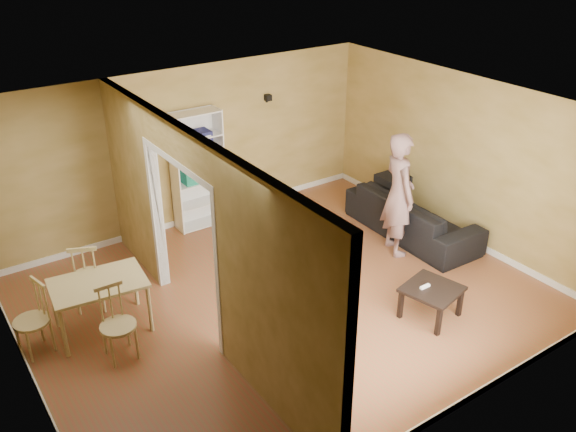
# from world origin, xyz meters

# --- Properties ---
(room_shell) EXTENTS (6.50, 6.50, 6.50)m
(room_shell) POSITION_xyz_m (0.00, 0.00, 1.30)
(room_shell) COLOR brown
(room_shell) RESTS_ON ground
(partition) EXTENTS (0.22, 5.50, 2.60)m
(partition) POSITION_xyz_m (-1.20, 0.00, 1.30)
(partition) COLOR tan
(partition) RESTS_ON ground
(wall_speaker) EXTENTS (0.10, 0.10, 0.10)m
(wall_speaker) POSITION_xyz_m (1.50, 2.69, 1.90)
(wall_speaker) COLOR black
(wall_speaker) RESTS_ON room_shell
(sofa) EXTENTS (2.36, 1.06, 0.89)m
(sofa) POSITION_xyz_m (2.70, 0.33, 0.45)
(sofa) COLOR black
(sofa) RESTS_ON ground
(person) EXTENTS (0.97, 0.85, 2.23)m
(person) POSITION_xyz_m (2.12, 0.10, 1.12)
(person) COLOR slate
(person) RESTS_ON ground
(bookshelf) EXTENTS (0.82, 0.36, 1.95)m
(bookshelf) POSITION_xyz_m (0.06, 2.60, 0.97)
(bookshelf) COLOR white
(bookshelf) RESTS_ON ground
(paper_box_teal) EXTENTS (0.42, 0.27, 0.21)m
(paper_box_teal) POSITION_xyz_m (0.00, 2.56, 0.90)
(paper_box_teal) COLOR #23906E
(paper_box_teal) RESTS_ON bookshelf
(paper_box_navy_b) EXTENTS (0.43, 0.28, 0.22)m
(paper_box_navy_b) POSITION_xyz_m (0.05, 2.56, 1.28)
(paper_box_navy_b) COLOR navy
(paper_box_navy_b) RESTS_ON bookshelf
(paper_box_navy_c) EXTENTS (0.45, 0.29, 0.23)m
(paper_box_navy_c) POSITION_xyz_m (0.07, 2.56, 1.52)
(paper_box_navy_c) COLOR #181E4A
(paper_box_navy_c) RESTS_ON bookshelf
(coffee_table) EXTENTS (0.65, 0.65, 0.44)m
(coffee_table) POSITION_xyz_m (1.31, -1.42, 0.37)
(coffee_table) COLOR black
(coffee_table) RESTS_ON ground
(game_controller) EXTENTS (0.15, 0.04, 0.03)m
(game_controller) POSITION_xyz_m (1.24, -1.36, 0.45)
(game_controller) COLOR white
(game_controller) RESTS_ON coffee_table
(dining_table) EXTENTS (1.11, 0.74, 0.70)m
(dining_table) POSITION_xyz_m (-2.25, 0.71, 0.62)
(dining_table) COLOR beige
(dining_table) RESTS_ON ground
(chair_left) EXTENTS (0.51, 0.51, 0.92)m
(chair_left) POSITION_xyz_m (-3.06, 0.73, 0.46)
(chair_left) COLOR tan
(chair_left) RESTS_ON ground
(chair_near) EXTENTS (0.43, 0.43, 0.92)m
(chair_near) POSITION_xyz_m (-2.26, 0.08, 0.46)
(chair_near) COLOR tan
(chair_near) RESTS_ON ground
(chair_far) EXTENTS (0.61, 0.61, 1.00)m
(chair_far) POSITION_xyz_m (-2.21, 1.25, 0.50)
(chair_far) COLOR #D0B87A
(chair_far) RESTS_ON ground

